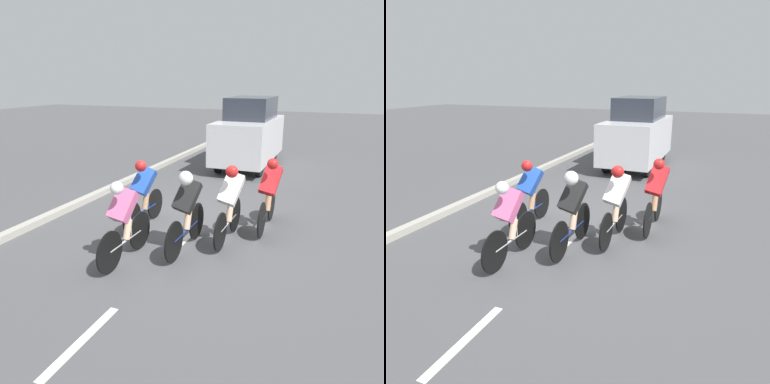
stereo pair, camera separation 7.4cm
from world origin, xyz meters
The scene contains 11 objects.
ground_plane centered at (0.00, 0.00, 0.00)m, with size 60.00×60.00×0.00m, color #4C4C4F.
lane_stripe_near centered at (0.00, 3.80, 0.00)m, with size 0.12×1.40×0.01m, color white.
lane_stripe_mid centered at (0.00, 0.60, 0.00)m, with size 0.12×1.40×0.01m, color white.
lane_stripe_far centered at (0.00, -2.60, 0.00)m, with size 0.12×1.40×0.01m, color white.
curb centered at (3.20, 0.60, 0.07)m, with size 0.20×25.01×0.14m, color #A8A399.
cyclist_white centered at (-0.81, 0.45, 0.80)m, with size 0.45×1.68×1.54m.
cyclist_pink centered at (0.58, 1.86, 0.76)m, with size 0.41×1.65×1.47m.
cyclist_red centered at (-1.36, -0.44, 0.80)m, with size 0.43×1.73×1.54m.
cyclist_black centered at (-0.22, 1.12, 0.81)m, with size 0.45×1.74×1.54m.
cyclist_blue centered at (1.03, 0.38, 0.78)m, with size 0.46×1.64×1.47m.
support_car centered at (0.40, -5.95, 1.17)m, with size 1.70×3.99×2.37m.
Camera 1 is at (-2.60, 6.75, 2.96)m, focal length 35.00 mm.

